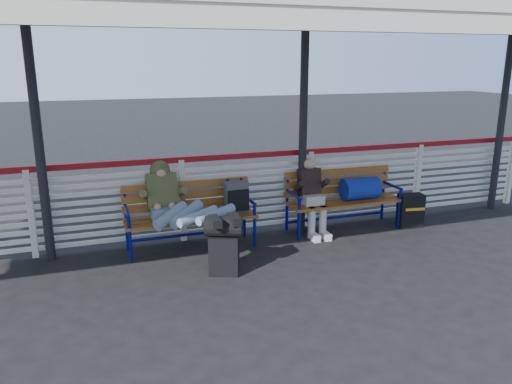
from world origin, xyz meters
name	(u,v)px	position (x,y,z in m)	size (l,w,h in m)	color
ground	(217,296)	(0.00, 0.00, 0.00)	(60.00, 60.00, 0.00)	black
fence	(182,197)	(0.00, 1.90, 0.66)	(12.08, 0.08, 1.24)	silver
canopy	(192,15)	(0.00, 0.87, 3.04)	(12.60, 3.60, 3.16)	silver
luggage_stack	(224,243)	(0.24, 0.56, 0.40)	(0.51, 0.40, 0.74)	black
bench_left	(203,206)	(0.23, 1.59, 0.59)	(1.80, 0.56, 0.92)	#91541C
bench_right	(351,191)	(2.57, 1.61, 0.59)	(1.80, 0.56, 0.92)	#91541C
traveler_man	(184,209)	(-0.10, 1.24, 0.67)	(0.94, 1.63, 0.77)	#7C8FA7
companion_person	(312,195)	(1.89, 1.57, 0.60)	(0.32, 0.66, 1.15)	beige
suitcase_side	(410,211)	(3.49, 1.34, 0.27)	(0.41, 0.28, 0.53)	black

